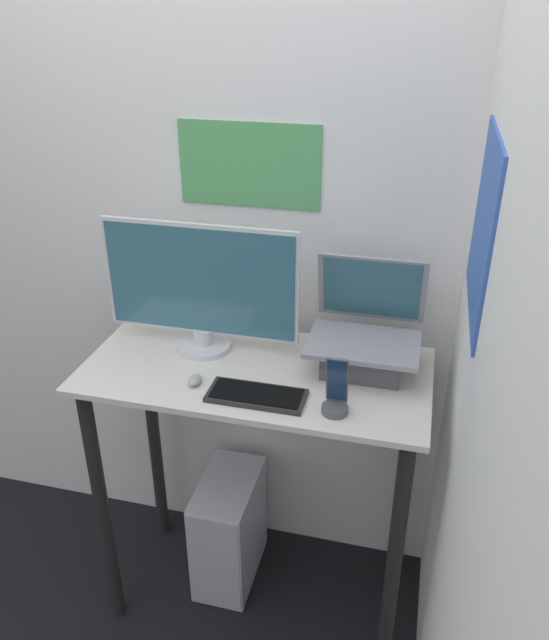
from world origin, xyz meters
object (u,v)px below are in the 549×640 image
(cell_phone, at_px, (336,397))
(keyboard, at_px, (257,395))
(laptop, at_px, (364,343))
(mouse, at_px, (195,380))
(monitor, at_px, (201,290))
(computer_tower, at_px, (229,529))

(cell_phone, bearing_deg, keyboard, 177.54)
(laptop, distance_m, keyboard, 0.38)
(cell_phone, bearing_deg, mouse, 175.44)
(keyboard, xyz_separation_m, mouse, (-0.20, 0.02, 0.01))
(monitor, relative_size, mouse, 10.61)
(mouse, height_order, cell_phone, cell_phone)
(computer_tower, bearing_deg, monitor, 171.58)
(cell_phone, distance_m, computer_tower, 0.98)
(monitor, distance_m, keyboard, 0.40)
(keyboard, distance_m, mouse, 0.20)
(keyboard, relative_size, cell_phone, 1.63)
(laptop, height_order, mouse, laptop)
(laptop, xyz_separation_m, monitor, (-0.53, -0.01, 0.13))
(monitor, height_order, computer_tower, monitor)
(mouse, bearing_deg, computer_tower, 86.25)
(monitor, relative_size, computer_tower, 1.40)
(laptop, height_order, monitor, monitor)
(laptop, relative_size, keyboard, 1.19)
(mouse, bearing_deg, monitor, 103.12)
(cell_phone, xyz_separation_m, computer_tower, (-0.42, 0.24, -0.85))
(computer_tower, bearing_deg, cell_phone, -29.75)
(cell_phone, bearing_deg, laptop, 79.89)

